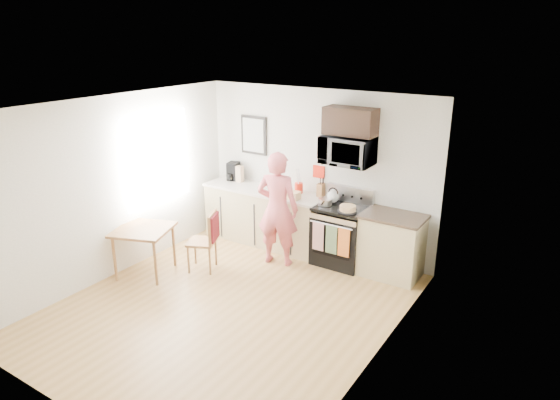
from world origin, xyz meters
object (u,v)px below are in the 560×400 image
Objects in this scene: chair at (210,233)px; dining_table at (143,234)px; range at (341,236)px; microwave at (348,150)px; cake at (348,209)px; person at (278,209)px.

dining_table is at bearing -165.08° from chair.
chair is (-1.52, -1.28, 0.15)m from range.
dining_table is (-2.26, -1.88, 0.19)m from range.
range is 1.37× the size of dining_table.
microwave reaches higher than range.
chair is (-1.52, -1.38, -1.17)m from microwave.
cake is at bearing 8.79° from chair.
cake is (1.69, 1.11, 0.38)m from chair.
microwave is 0.89× the size of dining_table.
person is (-0.82, -0.63, -0.88)m from microwave.
chair is at bearing 39.37° from dining_table.
chair is at bearing -139.96° from range.
range reaches higher than chair.
dining_table is (-2.26, -1.99, -1.13)m from microwave.
range is 4.06× the size of cake.
cake reaches higher than chair.
person is 1.99m from dining_table.
dining_table is 2.99m from cake.
dining_table is 0.95m from chair.
microwave is 0.85m from cake.
cake is (2.42, 1.71, 0.34)m from dining_table.
chair is at bearing 33.47° from person.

